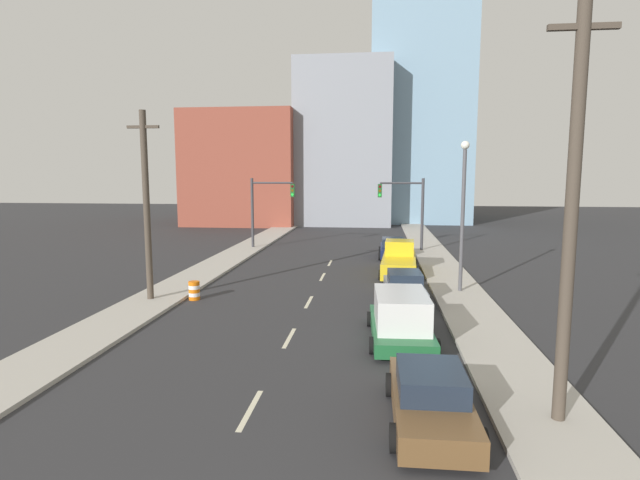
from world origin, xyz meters
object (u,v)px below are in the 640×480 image
(utility_pole_left_mid, at_px, (147,206))
(pickup_truck_yellow, at_px, (399,261))
(traffic_signal_left, at_px, (264,204))
(sedan_brown, at_px, (431,398))
(utility_pole_right_near, at_px, (571,214))
(sedan_gray, at_px, (405,288))
(box_truck_green, at_px, (401,318))
(traffic_barrel, at_px, (194,291))
(traffic_signal_right, at_px, (410,205))
(sedan_navy, at_px, (393,249))
(street_lamp, at_px, (463,206))

(utility_pole_left_mid, height_order, pickup_truck_yellow, utility_pole_left_mid)
(traffic_signal_left, relative_size, sedan_brown, 1.27)
(utility_pole_right_near, relative_size, sedan_gray, 2.24)
(box_truck_green, bearing_deg, utility_pole_left_mid, 156.73)
(utility_pole_left_mid, xyz_separation_m, sedan_gray, (12.71, 1.40, -4.14))
(traffic_barrel, xyz_separation_m, sedan_gray, (10.65, 0.80, 0.22))
(pickup_truck_yellow, bearing_deg, traffic_barrel, -139.66)
(utility_pole_right_near, bearing_deg, traffic_signal_right, 93.98)
(utility_pole_right_near, height_order, traffic_barrel, utility_pole_right_near)
(utility_pole_left_mid, distance_m, box_truck_green, 13.68)
(traffic_barrel, distance_m, sedan_gray, 10.68)
(utility_pole_right_near, bearing_deg, sedan_brown, -175.03)
(traffic_signal_right, bearing_deg, utility_pole_left_mid, -127.14)
(utility_pole_right_near, relative_size, box_truck_green, 1.94)
(utility_pole_right_near, xyz_separation_m, sedan_gray, (-3.25, 12.14, -4.69))
(utility_pole_left_mid, xyz_separation_m, pickup_truck_yellow, (12.74, 8.62, -4.00))
(utility_pole_right_near, relative_size, pickup_truck_yellow, 1.66)
(traffic_signal_right, height_order, utility_pole_right_near, utility_pole_right_near)
(traffic_barrel, distance_m, sedan_navy, 17.88)
(sedan_brown, bearing_deg, street_lamp, 77.45)
(sedan_gray, bearing_deg, street_lamp, 32.41)
(street_lamp, bearing_deg, traffic_barrel, -167.87)
(traffic_signal_right, height_order, sedan_gray, traffic_signal_right)
(utility_pole_right_near, relative_size, utility_pole_left_mid, 1.12)
(utility_pole_left_mid, relative_size, pickup_truck_yellow, 1.48)
(utility_pole_left_mid, bearing_deg, sedan_brown, -40.89)
(box_truck_green, relative_size, pickup_truck_yellow, 0.85)
(traffic_barrel, relative_size, sedan_brown, 0.20)
(traffic_signal_right, distance_m, sedan_navy, 4.82)
(street_lamp, bearing_deg, utility_pole_left_mid, -167.31)
(traffic_barrel, height_order, sedan_brown, sedan_brown)
(box_truck_green, relative_size, sedan_gray, 1.15)
(traffic_signal_right, relative_size, sedan_brown, 1.27)
(traffic_signal_right, relative_size, traffic_barrel, 6.39)
(traffic_barrel, xyz_separation_m, sedan_brown, (10.66, -11.62, 0.19))
(traffic_signal_left, xyz_separation_m, sedan_gray, (11.02, -17.00, -3.20))
(sedan_brown, xyz_separation_m, sedan_navy, (-0.19, 26.12, 0.01))
(traffic_signal_left, height_order, utility_pole_right_near, utility_pole_right_near)
(utility_pole_left_mid, xyz_separation_m, box_truck_green, (12.25, -4.64, -3.93))
(traffic_barrel, bearing_deg, utility_pole_left_mid, -163.67)
(pickup_truck_yellow, bearing_deg, utility_pole_left_mid, -142.47)
(sedan_navy, bearing_deg, traffic_signal_left, 163.56)
(traffic_barrel, relative_size, sedan_navy, 0.20)
(pickup_truck_yellow, distance_m, sedan_navy, 6.48)
(traffic_signal_right, height_order, pickup_truck_yellow, traffic_signal_right)
(utility_pole_left_mid, distance_m, street_lamp, 16.18)
(utility_pole_right_near, bearing_deg, traffic_signal_left, 116.09)
(traffic_signal_left, relative_size, traffic_signal_right, 1.00)
(utility_pole_right_near, distance_m, street_lamp, 14.31)
(utility_pole_right_near, distance_m, box_truck_green, 8.43)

